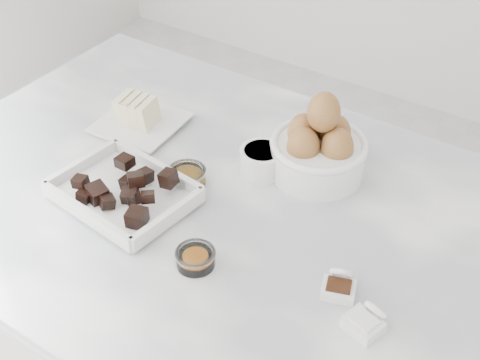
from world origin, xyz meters
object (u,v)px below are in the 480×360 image
Objects in this scene: sugar_ramekin at (262,160)px; honey_bowl at (187,176)px; chocolate_dish at (123,189)px; vanilla_spoon at (339,286)px; butter_plate at (139,117)px; salt_spoon at (366,321)px; egg_bowl at (319,148)px; zest_bowl at (195,257)px.

sugar_ramekin is 1.16× the size of honey_bowl.
vanilla_spoon is at bearing 2.34° from chocolate_dish.
chocolate_dish is 1.49× the size of butter_plate.
vanilla_spoon is 0.08m from salt_spoon.
salt_spoon is (0.06, -0.04, 0.00)m from vanilla_spoon.
honey_bowl is at bearing 166.89° from vanilla_spoon.
egg_bowl is (0.38, 0.07, 0.03)m from butter_plate.
sugar_ramekin is (0.29, 0.01, 0.00)m from butter_plate.
salt_spoon is (0.42, -0.12, -0.00)m from honey_bowl.
sugar_ramekin is 0.47× the size of egg_bowl.
honey_bowl is 0.98× the size of salt_spoon.
honey_bowl is 0.44m from salt_spoon.
butter_plate is at bearing 154.23° from honey_bowl.
egg_bowl is at bearing 41.06° from honey_bowl.
honey_bowl is at bearing 163.68° from salt_spoon.
butter_plate is 0.22m from honey_bowl.
zest_bowl is at bearing -81.21° from sugar_ramekin.
chocolate_dish is at bearing 163.94° from zest_bowl.
salt_spoon is (0.61, -0.22, -0.01)m from butter_plate.
chocolate_dish is 3.56× the size of honey_bowl.
chocolate_dish is at bearing 177.31° from salt_spoon.
egg_bowl is at bearing 10.08° from butter_plate.
vanilla_spoon is (0.17, -0.24, -0.04)m from egg_bowl.
butter_plate is (-0.13, 0.19, -0.00)m from chocolate_dish.
salt_spoon is at bearing -2.69° from chocolate_dish.
sugar_ramekin is at bearing -148.04° from egg_bowl.
butter_plate reaches higher than honey_bowl.
butter_plate is 0.39m from egg_bowl.
butter_plate reaches higher than vanilla_spoon.
chocolate_dish is 0.21m from zest_bowl.
sugar_ramekin is 1.27× the size of zest_bowl.
honey_bowl is 1.09× the size of zest_bowl.
sugar_ramekin is at bearing 51.68° from chocolate_dish.
zest_bowl is at bearing -160.82° from vanilla_spoon.
butter_plate reaches higher than salt_spoon.
chocolate_dish is at bearing -177.66° from vanilla_spoon.
zest_bowl is 0.28m from salt_spoon.
salt_spoon is (0.32, -0.23, -0.01)m from sugar_ramekin.
chocolate_dish is 0.26m from sugar_ramekin.
vanilla_spoon is at bearing -36.09° from sugar_ramekin.
egg_bowl is 2.50× the size of honey_bowl.
chocolate_dish is 0.12m from honey_bowl.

